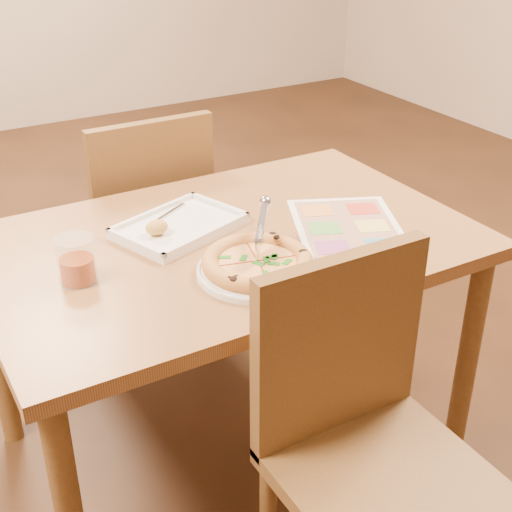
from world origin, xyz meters
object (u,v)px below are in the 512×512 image
pizza_cutter (261,229)px  menu (349,228)px  appetizer_tray (178,228)px  chair_near (361,411)px  plate (256,271)px  glass_tumbler (77,263)px  chair_far (146,209)px  pizza (257,262)px  dining_table (228,265)px

pizza_cutter → menu: (0.31, 0.05, -0.09)m
appetizer_tray → chair_near: bearing=-81.9°
plate → pizza_cutter: (0.04, 0.05, 0.09)m
appetizer_tray → menu: bearing=-27.9°
glass_tumbler → appetizer_tray: bearing=21.7°
chair_far → pizza_cutter: (0.01, -0.77, 0.25)m
plate → pizza: 0.02m
chair_near → pizza: size_ratio=1.72×
chair_near → glass_tumbler: size_ratio=4.11×
pizza → menu: (0.34, 0.09, -0.03)m
chair_far → plate: chair_far is taller
dining_table → glass_tumbler: (-0.42, -0.03, 0.14)m
dining_table → chair_near: 0.61m
pizza → appetizer_tray: bearing=103.4°
chair_near → glass_tumbler: chair_near is taller
pizza → appetizer_tray: appetizer_tray is taller
pizza_cutter → pizza: bearing=178.8°
plate → glass_tumbler: bearing=154.5°
dining_table → chair_far: bearing=90.0°
plate → glass_tumbler: size_ratio=2.53×
chair_near → chair_far: 1.20m
chair_near → menu: size_ratio=1.18×
pizza → pizza_cutter: pizza_cutter is taller
chair_far → appetizer_tray: bearing=78.8°
pizza → menu: 0.35m
dining_table → menu: menu is taller
dining_table → appetizer_tray: appetizer_tray is taller
chair_far → menu: bearing=113.4°
glass_tumbler → menu: size_ratio=0.29×
plate → glass_tumbler: glass_tumbler is taller
chair_near → plate: 0.42m
plate → menu: bearing=14.7°
chair_far → appetizer_tray: chair_far is taller
glass_tumbler → menu: bearing=-7.2°
glass_tumbler → dining_table: bearing=3.9°
pizza → glass_tumbler: bearing=155.4°
plate → chair_far: bearing=87.6°
appetizer_tray → glass_tumbler: size_ratio=3.35×
dining_table → pizza: (-0.03, -0.21, 0.11)m
chair_near → plate: (-0.03, 0.39, 0.16)m
plate → pizza_cutter: size_ratio=1.98×
chair_near → menu: chair_near is taller
appetizer_tray → menu: appetizer_tray is taller
plate → dining_table: bearing=81.0°
dining_table → menu: (0.31, -0.12, 0.09)m
chair_near → pizza: bearing=93.9°
chair_near → menu: 0.59m
pizza → pizza_cutter: (0.03, 0.04, 0.06)m
chair_near → pizza_cutter: size_ratio=3.22×
dining_table → chair_far: chair_far is taller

